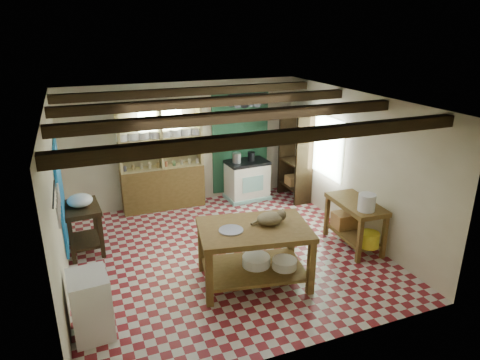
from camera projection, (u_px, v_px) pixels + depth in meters
name	position (u px, v px, depth m)	size (l,w,h in m)	color
floor	(225.00, 254.00, 7.31)	(5.00, 5.00, 0.02)	maroon
ceiling	(223.00, 101.00, 6.42)	(5.00, 5.00, 0.02)	#414146
wall_back	(185.00, 144.00, 9.05)	(5.00, 0.04, 2.60)	beige
wall_front	(301.00, 255.00, 4.67)	(5.00, 0.04, 2.60)	beige
wall_left	(57.00, 204.00, 6.00)	(0.04, 5.00, 2.60)	beige
wall_right	(355.00, 164.00, 7.72)	(0.04, 5.00, 2.60)	beige
ceiling_beams	(223.00, 109.00, 6.46)	(5.00, 3.80, 0.15)	black
blue_wall_patch	(61.00, 195.00, 6.86)	(0.04, 1.40, 1.60)	#176CB3
green_wall_patch	(240.00, 141.00, 9.47)	(1.30, 0.04, 2.30)	#1D492D
window_back	(160.00, 128.00, 8.72)	(0.90, 0.02, 0.80)	silver
window_right	(324.00, 145.00, 8.56)	(0.02, 1.30, 1.20)	silver
utensil_rail	(55.00, 203.00, 4.80)	(0.06, 0.90, 0.28)	black
pot_rack	(248.00, 102.00, 8.78)	(0.86, 0.12, 0.36)	black
shelving_unit	(162.00, 158.00, 8.76)	(1.70, 0.34, 2.20)	tan
tall_rack	(295.00, 155.00, 9.32)	(0.40, 0.86, 2.00)	black
work_table	(254.00, 255.00, 6.35)	(1.60, 1.07, 0.91)	brown
stove	(247.00, 180.00, 9.48)	(0.89, 0.60, 0.87)	white
prep_table	(84.00, 229.00, 7.24)	(0.57, 0.83, 0.84)	black
white_cabinet	(91.00, 305.00, 5.26)	(0.46, 0.56, 0.84)	white
right_counter	(354.00, 224.00, 7.42)	(0.58, 1.16, 0.83)	brown
cat	(270.00, 219.00, 6.26)	(0.40, 0.31, 0.18)	olive
steel_tray	(231.00, 230.00, 6.08)	(0.35, 0.35, 0.02)	#A8A7AF
basin_large	(256.00, 261.00, 6.46)	(0.42, 0.42, 0.15)	white
basin_small	(284.00, 264.00, 6.40)	(0.37, 0.37, 0.13)	white
kettle_left	(237.00, 158.00, 9.19)	(0.19, 0.19, 0.21)	#A8A7AF
kettle_right	(251.00, 156.00, 9.34)	(0.15, 0.15, 0.19)	black
enamel_bowl	(80.00, 200.00, 7.07)	(0.41, 0.41, 0.21)	white
white_bucket	(367.00, 202.00, 6.90)	(0.28, 0.28, 0.28)	white
wicker_basket	(345.00, 220.00, 7.70)	(0.40, 0.32, 0.28)	#A87A44
yellow_tub	(369.00, 239.00, 7.04)	(0.33, 0.33, 0.24)	gold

